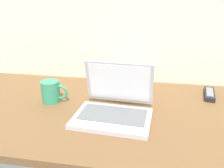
{
  "coord_description": "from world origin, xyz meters",
  "views": [
    {
      "loc": [
        0.18,
        -0.9,
        0.5
      ],
      "look_at": [
        0.02,
        0.0,
        0.15
      ],
      "focal_mm": 36.45,
      "sensor_mm": 36.0,
      "label": 1
    }
  ],
  "objects_px": {
    "coffee_mug": "(51,92)",
    "remote_control_near": "(209,94)",
    "laptop": "(115,105)",
    "cushion": "(125,80)"
  },
  "relations": [
    {
      "from": "laptop",
      "to": "coffee_mug",
      "type": "height_order",
      "value": "laptop"
    },
    {
      "from": "laptop",
      "to": "remote_control_near",
      "type": "bearing_deg",
      "value": 32.32
    },
    {
      "from": "coffee_mug",
      "to": "cushion",
      "type": "xyz_separation_m",
      "value": [
        0.33,
        0.2,
        0.01
      ]
    },
    {
      "from": "remote_control_near",
      "to": "cushion",
      "type": "distance_m",
      "value": 0.43
    },
    {
      "from": "coffee_mug",
      "to": "remote_control_near",
      "type": "height_order",
      "value": "coffee_mug"
    },
    {
      "from": "coffee_mug",
      "to": "remote_control_near",
      "type": "relative_size",
      "value": 0.77
    },
    {
      "from": "coffee_mug",
      "to": "cushion",
      "type": "height_order",
      "value": "cushion"
    },
    {
      "from": "coffee_mug",
      "to": "remote_control_near",
      "type": "distance_m",
      "value": 0.78
    },
    {
      "from": "remote_control_near",
      "to": "cushion",
      "type": "height_order",
      "value": "cushion"
    },
    {
      "from": "cushion",
      "to": "coffee_mug",
      "type": "bearing_deg",
      "value": -149.2
    }
  ]
}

